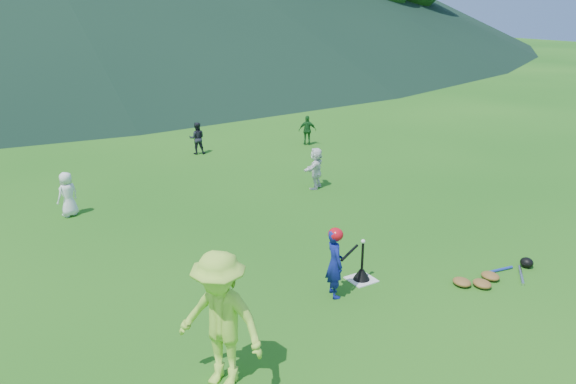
% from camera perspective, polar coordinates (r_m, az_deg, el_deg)
% --- Properties ---
extents(ground, '(120.00, 120.00, 0.00)m').
position_cam_1_polar(ground, '(10.03, 7.46, -8.86)').
color(ground, '#175613').
rests_on(ground, ground).
extents(home_plate, '(0.45, 0.45, 0.02)m').
position_cam_1_polar(home_plate, '(10.03, 7.46, -8.80)').
color(home_plate, silver).
rests_on(home_plate, ground).
extents(baseball, '(0.08, 0.08, 0.08)m').
position_cam_1_polar(baseball, '(9.71, 7.64, -5.00)').
color(baseball, white).
rests_on(baseball, batting_tee).
extents(batter_child, '(0.38, 0.49, 1.18)m').
position_cam_1_polar(batter_child, '(9.24, 4.78, -7.22)').
color(batter_child, navy).
rests_on(batter_child, ground).
extents(adult_coach, '(1.22, 1.36, 1.83)m').
position_cam_1_polar(adult_coach, '(7.11, -6.89, -12.84)').
color(adult_coach, '#ACE443').
rests_on(adult_coach, ground).
extents(fielder_a, '(0.59, 0.51, 1.03)m').
position_cam_1_polar(fielder_a, '(13.56, -21.48, -0.21)').
color(fielder_a, silver).
rests_on(fielder_a, ground).
extents(fielder_b, '(0.60, 0.54, 1.02)m').
position_cam_1_polar(fielder_b, '(18.09, -9.22, 5.41)').
color(fielder_b, black).
rests_on(fielder_b, ground).
extents(fielder_c, '(0.63, 0.49, 1.00)m').
position_cam_1_polar(fielder_c, '(19.03, 1.99, 6.28)').
color(fielder_c, '#1A5721').
rests_on(fielder_c, ground).
extents(fielder_d, '(1.00, 0.84, 1.08)m').
position_cam_1_polar(fielder_d, '(14.53, 2.86, 2.45)').
color(fielder_d, white).
rests_on(fielder_d, ground).
extents(batting_tee, '(0.30, 0.30, 0.68)m').
position_cam_1_polar(batting_tee, '(9.97, 7.49, -8.20)').
color(batting_tee, black).
rests_on(batting_tee, home_plate).
extents(batter_gear, '(0.70, 0.34, 0.54)m').
position_cam_1_polar(batter_gear, '(9.05, 4.98, -4.47)').
color(batter_gear, red).
rests_on(batter_gear, ground).
extents(equipment_pile, '(1.80, 0.75, 0.19)m').
position_cam_1_polar(equipment_pile, '(10.55, 19.93, -8.04)').
color(equipment_pile, olive).
rests_on(equipment_pile, ground).
extents(outfield_fence, '(70.07, 0.08, 1.33)m').
position_cam_1_polar(outfield_fence, '(35.56, -22.10, 11.14)').
color(outfield_fence, gray).
rests_on(outfield_fence, ground).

